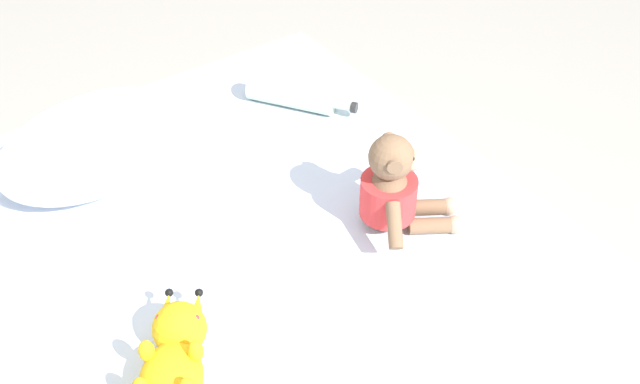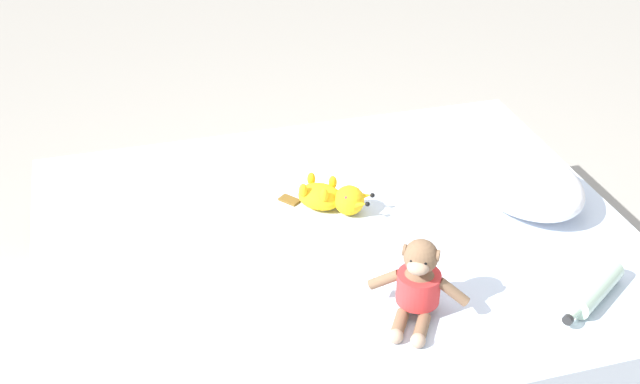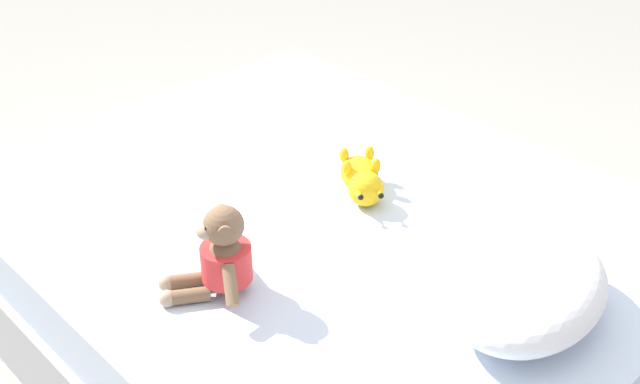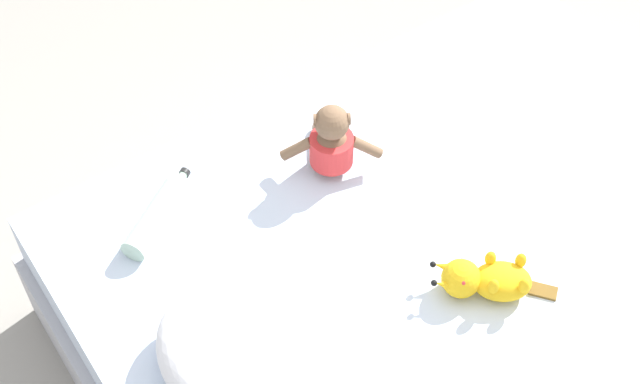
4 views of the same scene
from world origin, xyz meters
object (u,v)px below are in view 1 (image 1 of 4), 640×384
at_px(pillow, 95,143).
at_px(plush_monkey, 394,190).
at_px(plush_yellow_creature, 175,356).
at_px(glass_bottle, 293,95).

xyz_separation_m(pillow, plush_monkey, (0.44, -0.55, 0.02)).
bearing_deg(pillow, plush_yellow_creature, -100.76).
relative_size(plush_yellow_creature, glass_bottle, 1.06).
bearing_deg(plush_yellow_creature, pillow, 79.24).
height_order(pillow, plush_yellow_creature, pillow).
distance_m(plush_yellow_creature, glass_bottle, 0.87).
bearing_deg(plush_yellow_creature, plush_monkey, 7.92).
distance_m(plush_monkey, glass_bottle, 0.52).
distance_m(plush_monkey, plush_yellow_creature, 0.57).
height_order(plush_monkey, glass_bottle, plush_monkey).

